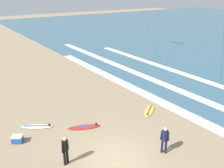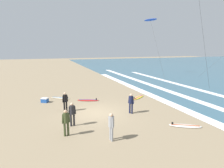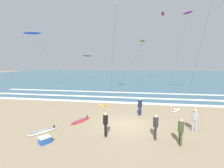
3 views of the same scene
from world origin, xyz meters
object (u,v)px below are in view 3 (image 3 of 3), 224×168
at_px(surfer_background_far, 106,122).
at_px(kite_blue_low_near, 32,33).
at_px(surfer_left_far, 156,125).
at_px(kite_magenta_distant_high, 188,13).
at_px(surfer_right_near, 181,129).
at_px(kite_black_high_left, 87,56).
at_px(surfboard_foreground_flat, 43,131).
at_px(surfboard_right_spare, 81,121).
at_px(surfboard_near_water, 103,105).
at_px(surfer_left_near, 140,105).
at_px(kite_white_far_right, 116,3).
at_px(kite_orange_mid_center, 142,41).
at_px(kite_red_far_left, 162,14).
at_px(surfboard_left_pile, 175,110).
at_px(surfer_foreground_main, 195,118).
at_px(cooler_box, 45,140).

xyz_separation_m(surfer_background_far, kite_blue_low_near, (-16.89, 17.50, 9.04)).
relative_size(surfer_left_far, kite_magenta_distant_high, 0.09).
xyz_separation_m(surfer_right_near, kite_black_high_left, (-17.46, 36.92, 5.84)).
relative_size(surfboard_foreground_flat, surfboard_right_spare, 0.96).
height_order(surfboard_near_water, kite_magenta_distant_high, kite_magenta_distant_high).
distance_m(surfer_background_far, kite_black_high_left, 39.13).
distance_m(surfboard_near_water, surfboard_right_spare, 5.16).
height_order(surfer_left_near, kite_white_far_right, kite_white_far_right).
bearing_deg(kite_orange_mid_center, surfer_background_far, -95.41).
height_order(kite_red_far_left, kite_magenta_distant_high, kite_magenta_distant_high).
xyz_separation_m(surfer_background_far, kite_red_far_left, (7.23, 32.96, 15.46)).
relative_size(surfer_left_near, kite_blue_low_near, 0.15).
relative_size(surfer_left_near, surfboard_right_spare, 0.74).
relative_size(surfer_right_near, surfboard_near_water, 0.78).
bearing_deg(surfer_background_far, kite_red_far_left, 77.62).
xyz_separation_m(surfer_right_near, kite_blue_low_near, (-21.40, 17.95, 9.04)).
relative_size(surfer_background_far, surfer_left_near, 1.00).
bearing_deg(surfer_right_near, surfboard_left_pile, 80.63).
xyz_separation_m(surfboard_right_spare, kite_orange_mid_center, (5.16, 24.46, 9.40)).
xyz_separation_m(surfer_right_near, surfboard_left_pile, (1.24, 7.52, -0.91)).
bearing_deg(surfer_background_far, kite_black_high_left, 109.56).
height_order(surfer_left_far, kite_red_far_left, kite_red_far_left).
distance_m(surfer_left_near, kite_orange_mid_center, 23.69).
bearing_deg(surfer_foreground_main, cooler_box, -160.07).
relative_size(kite_black_high_left, kite_orange_mid_center, 1.36).
height_order(kite_black_high_left, kite_white_far_right, kite_white_far_right).
bearing_deg(surfboard_foreground_flat, kite_red_far_left, 70.56).
xyz_separation_m(surfer_left_far, kite_orange_mid_center, (-0.61, 26.81, 8.49)).
distance_m(kite_orange_mid_center, kite_magenta_distant_high, 17.75).
distance_m(surfer_foreground_main, kite_orange_mid_center, 26.69).
bearing_deg(surfboard_foreground_flat, kite_orange_mid_center, 75.51).
bearing_deg(surfboard_left_pile, kite_white_far_right, 139.41).
height_order(surfboard_foreground_flat, surfboard_right_spare, same).
relative_size(surfboard_left_pile, kite_blue_low_near, 0.20).
relative_size(kite_black_high_left, kite_magenta_distant_high, 0.73).
bearing_deg(kite_blue_low_near, kite_magenta_distant_high, 32.95).
bearing_deg(surfer_right_near, surfboard_foreground_flat, 177.36).
distance_m(surfer_right_near, kite_blue_low_near, 29.36).
bearing_deg(kite_magenta_distant_high, surfboard_near_water, -118.09).
distance_m(surfer_left_near, kite_red_far_left, 32.52).
bearing_deg(cooler_box, surfboard_left_pile, 43.36).
xyz_separation_m(kite_blue_low_near, kite_magenta_distant_high, (31.00, 20.09, 7.65)).
bearing_deg(surfer_right_near, surfboard_right_spare, 157.86).
distance_m(surfboard_foreground_flat, kite_blue_low_near, 23.71).
xyz_separation_m(kite_blue_low_near, kite_red_far_left, (24.12, 15.46, 6.42)).
xyz_separation_m(kite_blue_low_near, cooler_box, (13.51, -19.05, -9.77)).
distance_m(surfboard_near_water, kite_orange_mid_center, 21.97).
height_order(surfer_left_far, surfboard_near_water, surfer_left_far).
distance_m(surfer_left_far, surfer_foreground_main, 3.29).
distance_m(surfer_foreground_main, surfboard_foreground_flat, 10.57).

